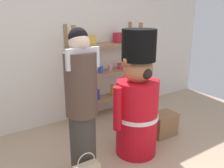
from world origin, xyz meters
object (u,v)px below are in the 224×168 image
object	(u,v)px
merchandise_shelf	(105,70)
person_shopper	(82,106)
display_crate	(163,124)
teddy_bear_guard	(137,101)

from	to	relation	value
merchandise_shelf	person_shopper	size ratio (longest dim) A/B	0.97
merchandise_shelf	display_crate	world-z (taller)	merchandise_shelf
person_shopper	display_crate	bearing A→B (deg)	8.43
merchandise_shelf	teddy_bear_guard	distance (m)	1.31
teddy_bear_guard	display_crate	xyz separation A→B (m)	(0.62, 0.14, -0.54)
merchandise_shelf	teddy_bear_guard	world-z (taller)	teddy_bear_guard
merchandise_shelf	display_crate	distance (m)	1.32
teddy_bear_guard	merchandise_shelf	bearing A→B (deg)	75.05
person_shopper	display_crate	xyz separation A→B (m)	(1.41, 0.21, -0.68)
person_shopper	display_crate	size ratio (longest dim) A/B	4.08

